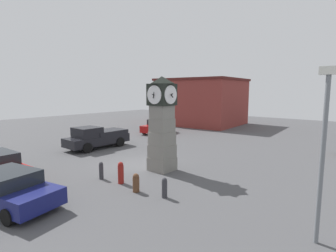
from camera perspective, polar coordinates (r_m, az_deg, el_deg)
ground_plane at (r=17.26m, az=-6.38°, el=-8.39°), size 73.57×73.57×0.00m
clock_tower at (r=15.47m, az=-1.31°, el=0.51°), size 1.73×1.67×5.59m
bollard_near_tower at (r=12.01m, az=-0.77°, el=-13.24°), size 0.24×0.24×0.92m
bollard_mid_row at (r=12.74m, az=-6.98°, el=-12.12°), size 0.32×0.32×0.90m
bollard_far_row at (r=13.91m, az=-10.24°, el=-9.94°), size 0.30×0.30×1.14m
bollard_end_row at (r=14.82m, az=-14.33°, el=-9.34°), size 0.23×0.23×0.95m
car_by_building at (r=12.72m, az=-31.06°, el=-11.71°), size 4.46×2.75×1.50m
car_far_lot at (r=29.69m, az=-2.16°, el=-0.02°), size 2.66×4.51×1.60m
pickup_truck at (r=22.70m, az=-15.19°, el=-2.34°), size 2.27×5.37×1.85m
street_lamp_near_road at (r=9.12m, az=30.75°, el=-3.15°), size 0.50×0.24×5.45m
warehouse_blue_far at (r=38.10m, az=7.45°, el=5.28°), size 11.22×10.48×6.48m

